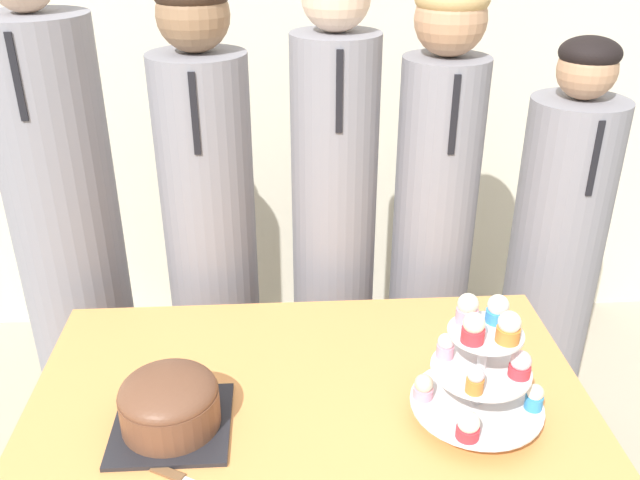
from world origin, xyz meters
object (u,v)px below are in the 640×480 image
object	(u,v)px
student_0	(72,252)
student_2	(334,239)
student_3	(432,241)
cupcake_stand	(481,365)
student_4	(552,269)
round_cake	(169,402)
student_1	(212,250)

from	to	relation	value
student_0	student_2	distance (m)	0.81
student_2	student_3	distance (m)	0.31
cupcake_stand	student_3	world-z (taller)	student_3
cupcake_stand	student_3	xyz separation A→B (m)	(0.06, 0.76, -0.09)
student_2	student_4	distance (m)	0.73
round_cake	student_1	size ratio (longest dim) A/B	0.16
round_cake	student_3	bearing A→B (deg)	45.75
student_3	student_4	xyz separation A→B (m)	(0.40, -0.00, -0.11)
student_0	student_3	distance (m)	1.12
student_1	student_3	size ratio (longest dim) A/B	1.01
round_cake	student_4	xyz separation A→B (m)	(1.12, 0.74, -0.13)
student_3	student_4	bearing A→B (deg)	-0.00
student_2	student_4	xyz separation A→B (m)	(0.72, -0.00, -0.13)
student_0	student_4	size ratio (longest dim) A/B	1.17
student_0	student_1	distance (m)	0.43
student_2	cupcake_stand	bearing A→B (deg)	-71.85
round_cake	student_1	bearing A→B (deg)	87.79
student_0	student_3	size ratio (longest dim) A/B	1.06
student_0	student_2	size ratio (longest dim) A/B	1.02
cupcake_stand	student_1	size ratio (longest dim) A/B	0.19
round_cake	cupcake_stand	xyz separation A→B (m)	(0.66, -0.02, 0.08)
round_cake	student_0	distance (m)	0.84
student_1	student_4	distance (m)	1.10
round_cake	student_1	xyz separation A→B (m)	(0.03, 0.74, -0.02)
round_cake	student_0	size ratio (longest dim) A/B	0.15
cupcake_stand	student_0	bearing A→B (deg)	144.31
round_cake	student_3	world-z (taller)	student_3
student_4	student_1	bearing A→B (deg)	180.00
cupcake_stand	student_1	distance (m)	0.99
student_1	student_3	world-z (taller)	student_1
student_1	student_4	xyz separation A→B (m)	(1.10, -0.00, -0.10)
round_cake	student_4	world-z (taller)	student_4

